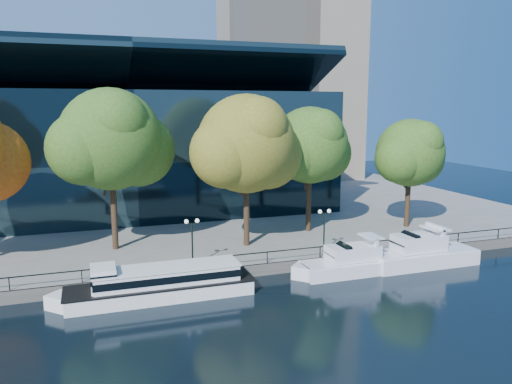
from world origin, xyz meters
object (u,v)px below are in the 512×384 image
object	(u,v)px
tour_boat	(156,283)
lamp_2	(324,221)
cruiser_far	(418,253)
tree_4	(311,147)
tree_5	(411,154)
tree_3	(248,146)
tree_2	(113,141)
lamp_1	(192,231)
cruiser_near	(353,262)

from	to	relation	value
tour_boat	lamp_2	bearing A→B (deg)	13.36
cruiser_far	tree_4	size ratio (longest dim) A/B	0.86
tour_boat	tree_5	size ratio (longest dim) A/B	1.27
lamp_2	tree_4	bearing A→B (deg)	74.02
tour_boat	lamp_2	distance (m)	16.40
tree_3	tree_5	size ratio (longest dim) A/B	1.21
lamp_2	tree_3	bearing A→B (deg)	141.67
cruiser_far	tree_5	distance (m)	13.78
tree_4	tree_3	bearing A→B (deg)	-157.57
cruiser_far	tour_boat	bearing A→B (deg)	-179.62
tour_boat	tree_3	xyz separation A→B (m)	(9.97, 8.28, 9.35)
tree_3	tree_5	xyz separation A→B (m)	(19.22, 1.56, -1.51)
lamp_2	tree_5	bearing A→B (deg)	24.41
cruiser_far	lamp_2	bearing A→B (deg)	154.92
tree_2	tree_5	size ratio (longest dim) A/B	1.25
tree_5	lamp_2	distance (m)	15.63
tree_2	tree_4	bearing A→B (deg)	1.52
cruiser_far	tree_5	bearing A→B (deg)	59.03
tree_4	tree_5	world-z (taller)	tree_4
cruiser_far	lamp_1	size ratio (longest dim) A/B	2.83
tree_5	lamp_2	xyz separation A→B (m)	(-13.46, -6.11, -5.08)
tour_boat	tree_3	world-z (taller)	tree_3
cruiser_near	tree_2	xyz separation A→B (m)	(-18.88, 10.81, 10.07)
cruiser_near	lamp_2	distance (m)	4.71
tree_3	tree_5	distance (m)	19.34
cruiser_far	tree_2	distance (m)	29.41
tree_2	tree_4	distance (m)	20.09
tour_boat	tree_5	world-z (taller)	tree_5
tree_4	cruiser_near	bearing A→B (deg)	-95.93
tree_2	tree_5	xyz separation A→B (m)	(31.27, -1.21, -2.02)
tree_3	tree_4	bearing A→B (deg)	22.43
cruiser_near	tree_3	world-z (taller)	tree_3
tree_4	tree_5	bearing A→B (deg)	-8.85
tree_3	cruiser_near	bearing A→B (deg)	-49.67
cruiser_near	tree_5	world-z (taller)	tree_5
cruiser_near	lamp_2	bearing A→B (deg)	107.05
tree_2	tree_3	size ratio (longest dim) A/B	1.04
cruiser_far	tree_5	world-z (taller)	tree_5
tree_4	tree_5	distance (m)	11.39
tree_3	cruiser_far	bearing A→B (deg)	-31.24
tour_boat	tree_4	distance (m)	23.13
tour_boat	cruiser_near	xyz separation A→B (m)	(16.80, 0.24, -0.22)
lamp_1	lamp_2	distance (m)	12.18
tour_boat	cruiser_near	world-z (taller)	cruiser_near
tree_4	lamp_1	bearing A→B (deg)	-151.44
tour_boat	tree_4	size ratio (longest dim) A/B	1.15
cruiser_near	tree_3	distance (m)	14.24
cruiser_far	tree_3	size ratio (longest dim) A/B	0.79
tree_4	tree_5	xyz separation A→B (m)	(11.21, -1.74, -0.96)
cruiser_far	tree_2	world-z (taller)	tree_2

